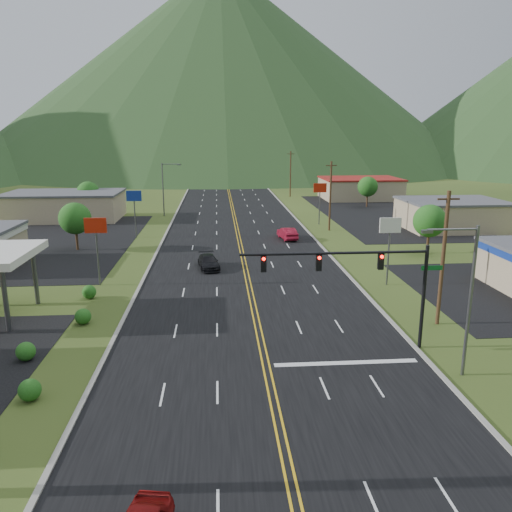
{
  "coord_description": "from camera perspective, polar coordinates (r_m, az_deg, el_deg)",
  "views": [
    {
      "loc": [
        -2.8,
        -15.98,
        13.97
      ],
      "look_at": [
        0.16,
        22.07,
        4.5
      ],
      "focal_mm": 35.0,
      "sensor_mm": 36.0,
      "label": 1
    }
  ],
  "objects": [
    {
      "name": "tree_west_b",
      "position": [
        91.3,
        -18.62,
        6.87
      ],
      "size": [
        3.84,
        3.84,
        5.82
      ],
      "color": "#382314",
      "rests_on": "ground"
    },
    {
      "name": "pole_sign_east_a",
      "position": [
        47.58,
        15.06,
        2.65
      ],
      "size": [
        2.0,
        0.18,
        6.4
      ],
      "color": "#59595E",
      "rests_on": "ground"
    },
    {
      "name": "pole_sign_west_a",
      "position": [
        48.16,
        -17.82,
        2.59
      ],
      "size": [
        2.0,
        0.18,
        6.4
      ],
      "color": "#59595E",
      "rests_on": "ground"
    },
    {
      "name": "tree_west_a",
      "position": [
        64.16,
        -19.98,
        4.05
      ],
      "size": [
        3.84,
        3.84,
        5.82
      ],
      "color": "#382314",
      "rests_on": "ground"
    },
    {
      "name": "streetlight_east",
      "position": [
        30.78,
        22.84,
        -3.78
      ],
      "size": [
        3.28,
        0.25,
        9.0
      ],
      "color": "#59595E",
      "rests_on": "ground"
    },
    {
      "name": "tree_east_a",
      "position": [
        62.05,
        19.23,
        3.8
      ],
      "size": [
        3.84,
        3.84,
        5.82
      ],
      "color": "#382314",
      "rests_on": "ground"
    },
    {
      "name": "road",
      "position": [
        21.41,
        4.66,
        -26.84
      ],
      "size": [
        20.0,
        460.0,
        0.04
      ],
      "primitive_type": "cube",
      "color": "black",
      "rests_on": "ground"
    },
    {
      "name": "car_red_far",
      "position": [
        67.09,
        3.61,
        2.58
      ],
      "size": [
        2.37,
        4.99,
        1.58
      ],
      "primitive_type": "imported",
      "rotation": [
        0.0,
        0.0,
        3.29
      ],
      "color": "maroon",
      "rests_on": "ground"
    },
    {
      "name": "car_dark_mid",
      "position": [
        52.7,
        -5.43,
        -0.73
      ],
      "size": [
        2.62,
        5.0,
        1.38
      ],
      "primitive_type": "imported",
      "rotation": [
        0.0,
        0.0,
        0.15
      ],
      "color": "black",
      "rests_on": "ground"
    },
    {
      "name": "tree_east_b",
      "position": [
        98.81,
        12.65,
        7.74
      ],
      "size": [
        3.84,
        3.84,
        5.82
      ],
      "color": "#382314",
      "rests_on": "ground"
    },
    {
      "name": "pole_sign_west_b",
      "position": [
        69.47,
        -13.76,
        6.16
      ],
      "size": [
        2.0,
        0.18,
        6.4
      ],
      "color": "#59595E",
      "rests_on": "ground"
    },
    {
      "name": "traffic_signal",
      "position": [
        32.55,
        12.31,
        -1.79
      ],
      "size": [
        13.1,
        0.43,
        7.0
      ],
      "color": "black",
      "rests_on": "ground"
    },
    {
      "name": "ground",
      "position": [
        21.41,
        4.66,
        -26.84
      ],
      "size": [
        500.0,
        500.0,
        0.0
      ],
      "primitive_type": "plane",
      "color": "#2A3C15",
      "rests_on": "ground"
    },
    {
      "name": "building_west_far",
      "position": [
        88.46,
        -21.05,
        5.4
      ],
      "size": [
        18.4,
        11.4,
        4.5
      ],
      "color": "tan",
      "rests_on": "ground"
    },
    {
      "name": "pole_sign_east_b",
      "position": [
        78.12,
        7.32,
        7.26
      ],
      "size": [
        2.0,
        0.18,
        6.4
      ],
      "color": "#59595E",
      "rests_on": "ground"
    },
    {
      "name": "utility_pole_a",
      "position": [
        38.71,
        20.6,
        -0.18
      ],
      "size": [
        1.6,
        0.28,
        10.0
      ],
      "color": "#382314",
      "rests_on": "ground"
    },
    {
      "name": "building_east_far",
      "position": [
        110.99,
        11.8,
        7.58
      ],
      "size": [
        16.4,
        12.4,
        4.5
      ],
      "color": "tan",
      "rests_on": "ground"
    },
    {
      "name": "mountain_n",
      "position": [
        237.72,
        -3.99,
        20.79
      ],
      "size": [
        220.0,
        220.0,
        85.0
      ],
      "primitive_type": "cone",
      "color": "#1C3E1C",
      "rests_on": "ground"
    },
    {
      "name": "building_east_mid",
      "position": [
        79.93,
        21.5,
        4.47
      ],
      "size": [
        14.4,
        11.4,
        4.3
      ],
      "color": "tan",
      "rests_on": "ground"
    },
    {
      "name": "utility_pole_c",
      "position": [
        112.52,
        3.96,
        9.39
      ],
      "size": [
        1.6,
        0.28,
        10.0
      ],
      "color": "#382314",
      "rests_on": "ground"
    },
    {
      "name": "streetlight_west",
      "position": [
        86.89,
        -10.38,
        7.9
      ],
      "size": [
        3.28,
        0.25,
        9.0
      ],
      "color": "#59595E",
      "rests_on": "ground"
    },
    {
      "name": "utility_pole_b",
      "position": [
        73.37,
        8.49,
        6.86
      ],
      "size": [
        1.6,
        0.28,
        10.0
      ],
      "color": "#382314",
      "rests_on": "ground"
    },
    {
      "name": "utility_pole_d",
      "position": [
        152.12,
        1.75,
        10.59
      ],
      "size": [
        1.6,
        0.28,
        10.0
      ],
      "color": "#382314",
      "rests_on": "ground"
    }
  ]
}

